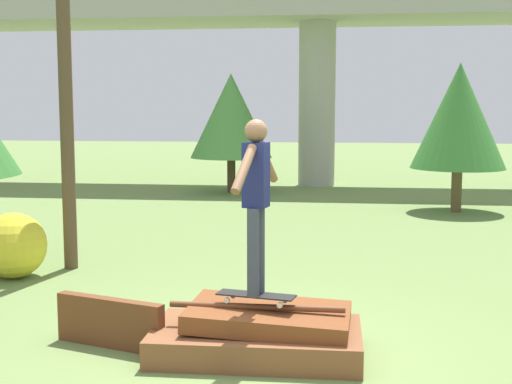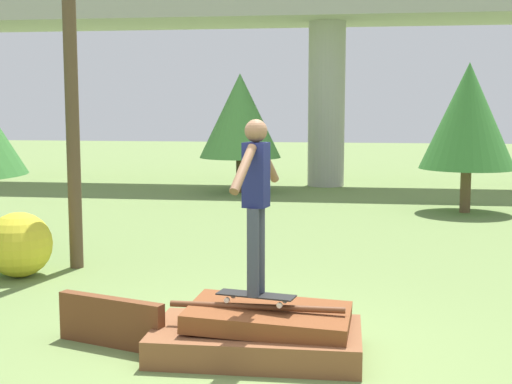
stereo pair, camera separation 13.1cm
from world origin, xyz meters
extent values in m
plane|color=olive|center=(0.00, 0.00, 0.00)|extent=(80.00, 80.00, 0.00)
cube|color=brown|center=(0.00, 0.00, 0.14)|extent=(2.06, 1.18, 0.27)
cube|color=brown|center=(0.12, 0.08, 0.36)|extent=(1.63, 1.07, 0.24)
cylinder|color=brown|center=(0.00, 0.00, 0.48)|extent=(1.73, 0.06, 0.06)
cube|color=brown|center=(-1.51, 0.05, 0.25)|extent=(1.22, 0.51, 0.50)
cube|color=black|center=(-0.01, 0.03, 0.59)|extent=(0.80, 0.37, 0.01)
cylinder|color=silver|center=(0.28, 0.06, 0.54)|extent=(0.06, 0.04, 0.05)
cylinder|color=silver|center=(0.24, -0.12, 0.54)|extent=(0.06, 0.04, 0.05)
cylinder|color=silver|center=(-0.26, 0.17, 0.54)|extent=(0.06, 0.04, 0.05)
cylinder|color=silver|center=(-0.29, -0.01, 0.54)|extent=(0.06, 0.04, 0.05)
cylinder|color=#383D4C|center=(0.01, 0.11, 1.03)|extent=(0.12, 0.12, 0.86)
cylinder|color=#383D4C|center=(-0.03, -0.06, 1.03)|extent=(0.12, 0.12, 0.86)
cube|color=#191E51|center=(-0.01, 0.03, 1.78)|extent=(0.26, 0.25, 0.62)
sphere|color=brown|center=(-0.01, 0.03, 2.20)|extent=(0.22, 0.22, 0.22)
cylinder|color=brown|center=(0.06, 0.37, 1.86)|extent=(0.19, 0.54, 0.44)
cylinder|color=brown|center=(-0.08, -0.31, 1.86)|extent=(0.19, 0.54, 0.44)
cube|color=#A8A59E|center=(0.00, 14.94, 5.20)|extent=(44.00, 3.32, 0.60)
cylinder|color=#A8A59E|center=(0.00, 14.94, 2.45)|extent=(1.10, 1.10, 4.90)
cylinder|color=#4C3823|center=(-2.29, 12.89, 0.49)|extent=(0.23, 0.23, 0.98)
cone|color=#4C8E42|center=(-2.29, 12.89, 2.15)|extent=(2.27, 2.27, 2.33)
cylinder|color=brown|center=(3.40, 9.93, 0.50)|extent=(0.24, 0.24, 1.01)
cone|color=#387A33|center=(3.40, 9.93, 2.20)|extent=(2.14, 2.14, 2.39)
sphere|color=gold|center=(-3.80, 2.69, 0.47)|extent=(0.93, 0.93, 0.93)
camera|label=1|loc=(0.82, -6.72, 2.44)|focal=50.00mm
camera|label=2|loc=(0.95, -6.70, 2.44)|focal=50.00mm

